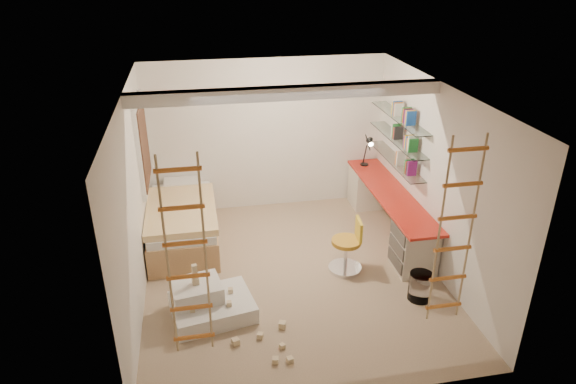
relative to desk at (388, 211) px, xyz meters
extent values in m
plane|color=#94795F|center=(-1.72, -0.86, -0.40)|extent=(4.50, 4.50, 0.00)
cube|color=white|center=(-1.72, -0.56, 2.12)|extent=(4.00, 0.18, 0.16)
cube|color=white|center=(-3.69, 0.64, 1.15)|extent=(0.06, 1.15, 1.35)
cube|color=#4C2D1E|center=(-3.65, 0.64, 1.15)|extent=(0.02, 1.00, 1.20)
cylinder|color=white|center=(-0.19, -1.70, -0.21)|extent=(0.30, 0.30, 0.38)
cube|color=red|center=(0.00, -0.03, 0.33)|extent=(0.55, 2.80, 0.04)
cube|color=beige|center=(0.00, 1.07, -0.05)|extent=(0.52, 0.55, 0.71)
cube|color=beige|center=(0.00, -1.03, -0.05)|extent=(0.52, 0.55, 0.71)
cube|color=#4C4742|center=(-0.27, -1.03, 0.21)|extent=(0.02, 0.50, 0.18)
cube|color=#4C4742|center=(-0.27, -1.03, -0.01)|extent=(0.02, 0.50, 0.18)
cube|color=#4C4742|center=(-0.27, -1.03, -0.23)|extent=(0.02, 0.50, 0.18)
cube|color=white|center=(0.15, 0.27, 0.75)|extent=(0.25, 1.80, 0.01)
cube|color=white|center=(0.15, 0.27, 1.10)|extent=(0.25, 1.80, 0.01)
cube|color=white|center=(0.15, 0.27, 1.45)|extent=(0.25, 1.80, 0.01)
cube|color=#AD7F51|center=(-3.20, 0.37, -0.18)|extent=(1.00, 2.00, 0.45)
cube|color=white|center=(-3.20, 0.37, 0.11)|extent=(0.95, 1.95, 0.12)
cube|color=gold|center=(-3.20, 0.22, 0.22)|extent=(1.02, 1.60, 0.10)
cube|color=white|center=(-3.20, 1.17, 0.23)|extent=(0.55, 0.35, 0.12)
cylinder|color=black|center=(-0.05, 1.12, 0.36)|extent=(0.14, 0.14, 0.02)
cylinder|color=black|center=(-0.05, 1.12, 0.55)|extent=(0.02, 0.15, 0.36)
cylinder|color=black|center=(-0.05, 1.02, 0.80)|extent=(0.02, 0.27, 0.20)
cone|color=black|center=(-0.05, 0.90, 0.85)|extent=(0.12, 0.14, 0.15)
cylinder|color=#FFEABF|center=(-0.05, 0.86, 0.82)|extent=(0.08, 0.04, 0.08)
cylinder|color=#BD8824|center=(-0.95, -0.87, 0.06)|extent=(0.45, 0.45, 0.06)
cube|color=gold|center=(-0.78, -0.89, 0.24)|extent=(0.07, 0.32, 0.29)
cylinder|color=silver|center=(-0.95, -0.87, -0.15)|extent=(0.05, 0.05, 0.41)
cylinder|color=silver|center=(-0.95, -0.87, -0.38)|extent=(0.52, 0.52, 0.05)
cube|color=silver|center=(-2.86, -1.53, -0.30)|extent=(1.10, 0.93, 0.22)
cube|color=silver|center=(-3.04, -1.45, -0.08)|extent=(0.68, 0.59, 0.22)
cube|color=#CCB284|center=(-3.04, -1.45, 0.07)|extent=(0.09, 0.09, 0.08)
cube|color=#CCB284|center=(-3.04, -1.45, 0.15)|extent=(0.08, 0.08, 0.07)
cube|color=#CCB284|center=(-3.04, -1.45, 0.24)|extent=(0.07, 0.07, 0.12)
cube|color=#CCB284|center=(-2.66, -1.67, -0.16)|extent=(0.06, 0.06, 0.06)
cube|color=#CCB284|center=(-2.62, -1.41, -0.16)|extent=(0.06, 0.06, 0.06)
cube|color=#CCB284|center=(-3.10, -1.71, -0.16)|extent=(0.06, 0.06, 0.06)
cube|color=#CCB284|center=(-2.33, -2.07, -0.37)|extent=(0.07, 0.07, 0.07)
cube|color=#CCB284|center=(-2.06, -2.52, -0.37)|extent=(0.07, 0.07, 0.07)
cube|color=#CCB284|center=(-2.11, -2.28, -0.37)|extent=(0.07, 0.07, 0.07)
cube|color=#CCB284|center=(-2.63, -2.12, -0.37)|extent=(0.07, 0.07, 0.07)
cube|color=#CCB284|center=(-2.22, -2.49, -0.37)|extent=(0.07, 0.07, 0.07)
cube|color=#CCB284|center=(-2.05, -1.93, -0.37)|extent=(0.07, 0.07, 0.07)
cube|color=#8C1E7F|center=(0.15, 0.27, 0.86)|extent=(0.14, 0.46, 0.22)
cube|color=#262626|center=(0.15, 0.27, 1.21)|extent=(0.14, 0.70, 0.22)
cube|color=red|center=(0.15, 0.27, 1.56)|extent=(0.14, 0.70, 0.22)
camera|label=1|loc=(-2.89, -6.77, 3.73)|focal=32.00mm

